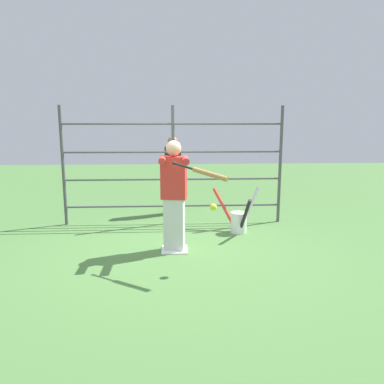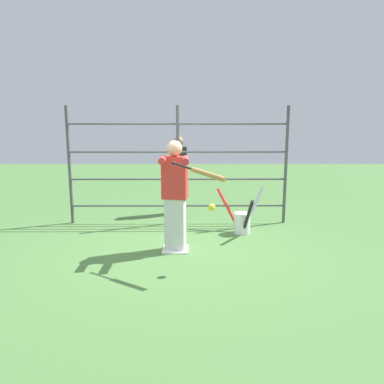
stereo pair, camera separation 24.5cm
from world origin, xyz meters
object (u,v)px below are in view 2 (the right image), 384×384
(batter, at_px, (175,192))
(bat_bucket, at_px, (242,220))
(softball_in_flight, at_px, (212,207))
(bystander_behind_fence, at_px, (179,174))
(baseball_bat_swinging, at_px, (204,173))

(batter, bearing_deg, bat_bucket, -141.79)
(softball_in_flight, relative_size, bat_bucket, 0.10)
(bat_bucket, bearing_deg, bystander_behind_fence, -51.46)
(baseball_bat_swinging, bearing_deg, bat_bucket, -114.19)
(softball_in_flight, distance_m, bat_bucket, 1.91)
(batter, bearing_deg, baseball_bat_swinging, 117.16)
(batter, relative_size, bystander_behind_fence, 1.02)
(baseball_bat_swinging, height_order, softball_in_flight, baseball_bat_swinging)
(bat_bucket, bearing_deg, softball_in_flight, 68.75)
(bystander_behind_fence, bearing_deg, bat_bucket, 128.54)
(softball_in_flight, bearing_deg, bystander_behind_fence, -80.65)
(baseball_bat_swinging, bearing_deg, softball_in_flight, -168.72)
(bat_bucket, height_order, bystander_behind_fence, bystander_behind_fence)
(batter, distance_m, bat_bucket, 1.64)
(batter, height_order, baseball_bat_swinging, batter)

